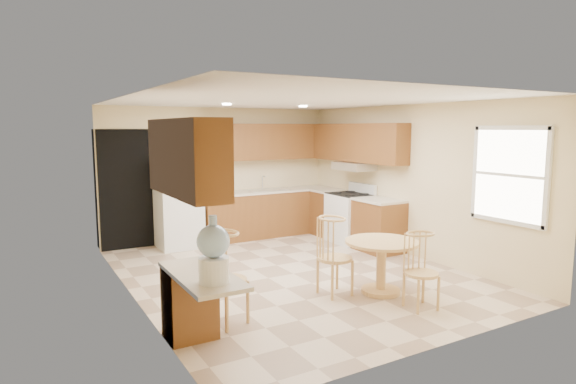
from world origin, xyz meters
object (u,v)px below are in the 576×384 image
chair_table_b (427,265)px  water_crock (214,253)px  stove (350,217)px  chair_table_a (340,250)px  dining_table (381,259)px  refrigerator (178,201)px  chair_desk (230,271)px

chair_table_b → water_crock: 2.66m
chair_table_b → water_crock: bearing=8.7°
stove → chair_table_a: (-1.92, -2.30, 0.14)m
dining_table → chair_table_a: size_ratio=0.94×
refrigerator → chair_table_a: size_ratio=1.67×
dining_table → refrigerator: bearing=112.3°
dining_table → chair_table_b: bearing=-86.1°
chair_table_a → chair_desk: 1.57m
refrigerator → dining_table: refrigerator is taller
chair_table_b → chair_desk: size_ratio=0.87×
dining_table → chair_table_a: chair_table_a is taller
chair_table_a → chair_desk: chair_desk is taller
dining_table → chair_table_b: (0.05, -0.74, 0.09)m
stove → chair_table_b: size_ratio=1.22×
chair_table_a → refrigerator: bearing=-166.3°
dining_table → chair_table_a: 0.59m
stove → water_crock: (-3.92, -3.19, 0.57)m
dining_table → chair_desk: size_ratio=0.92×
stove → water_crock: bearing=-140.9°
chair_table_a → water_crock: bearing=-67.6°
dining_table → chair_table_a: bearing=164.3°
dining_table → chair_desk: bearing=-179.3°
stove → dining_table: bearing=-119.1°
dining_table → water_crock: bearing=-163.9°
stove → chair_desk: stove is taller
chair_table_b → refrigerator: bearing=-61.9°
dining_table → chair_table_b: size_ratio=1.05×
refrigerator → chair_table_a: 3.65m
water_crock → dining_table: bearing=16.1°
chair_table_a → chair_table_b: 1.08m
refrigerator → chair_table_b: 4.68m
dining_table → chair_desk: chair_desk is taller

